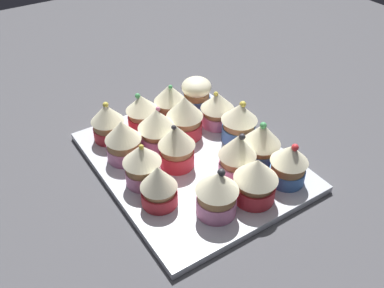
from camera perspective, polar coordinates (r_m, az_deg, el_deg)
The scene contains 19 objects.
ground_plane at distance 71.99cm, azimuth -0.00°, elevation -3.58°, with size 180.00×180.00×3.00cm, color #4C4C51.
baking_tray at distance 70.61cm, azimuth -0.00°, elevation -2.30°, with size 35.07×28.80×1.20cm.
cupcake_0 at distance 65.45cm, azimuth 12.92°, elevation -2.56°, with size 5.78×5.78×7.24cm.
cupcake_1 at distance 68.46cm, azimuth 9.32°, elevation 0.29°, with size 6.29×6.29×7.59cm.
cupcake_2 at distance 72.61cm, azimuth 6.32°, elevation 3.08°, with size 6.25×6.25×7.62cm.
cupcake_3 at distance 76.11cm, azimuth 3.43°, elevation 4.83°, with size 6.07×6.07×6.91cm.
cupcake_4 at distance 80.82cm, azimuth 0.60°, elevation 6.86°, with size 5.69×5.69×6.37cm.
cupcake_5 at distance 61.47cm, azimuth 8.58°, elevation -4.67°, with size 6.49×6.49×7.40cm.
cupcake_6 at distance 65.24cm, azimuth 6.13°, elevation -1.39°, with size 5.94×5.94×7.88cm.
cupcake_7 at distance 73.02cm, azimuth -1.00°, elevation 3.77°, with size 6.38×6.38×7.81cm.
cupcake_8 at distance 77.88cm, azimuth -2.98°, elevation 5.74°, with size 5.88×5.88×7.32cm.
cupcake_9 at distance 58.92cm, azimuth 3.38°, elevation -6.53°, with size 6.12×6.12×7.76cm.
cupcake_10 at distance 66.41cm, azimuth -2.01°, elevation -0.22°, with size 5.93×5.93×8.01cm.
cupcake_11 at distance 70.68cm, azimuth -4.72°, elevation 2.20°, with size 6.52×6.52×7.67cm.
cupcake_12 at distance 75.98cm, azimuth -6.71°, elevation 4.45°, with size 5.89×5.89×6.82cm.
cupcake_13 at distance 60.53cm, azimuth -4.51°, elevation -5.54°, with size 5.41×5.41×6.90cm.
cupcake_14 at distance 63.88cm, azimuth -6.72°, elevation -2.63°, with size 5.90×5.90×7.45cm.
cupcake_15 at distance 68.94cm, azimuth -9.24°, elevation 0.53°, with size 5.89×5.89×7.29cm.
cupcake_16 at distance 73.89cm, azimuth -11.30°, elevation 2.99°, with size 5.68×5.68×7.24cm.
Camera 1 is at (-45.09, 29.42, 46.29)cm, focal length 39.60 mm.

